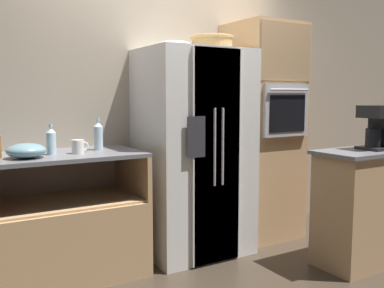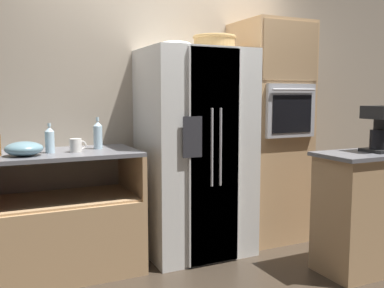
{
  "view_description": "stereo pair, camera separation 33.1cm",
  "coord_description": "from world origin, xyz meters",
  "px_view_note": "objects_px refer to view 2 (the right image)",
  "views": [
    {
      "loc": [
        -1.73,
        -3.07,
        1.36
      ],
      "look_at": [
        0.07,
        -0.02,
        0.96
      ],
      "focal_mm": 40.0,
      "sensor_mm": 36.0,
      "label": 1
    },
    {
      "loc": [
        -1.43,
        -3.22,
        1.36
      ],
      "look_at": [
        0.07,
        -0.02,
        0.96
      ],
      "focal_mm": 40.0,
      "sensor_mm": 36.0,
      "label": 2
    }
  ],
  "objects_px": {
    "bottle_short": "(98,135)",
    "mixing_bowl": "(24,149)",
    "coffee_maker": "(382,127)",
    "refrigerator": "(195,153)",
    "bottle_tall": "(50,140)",
    "wicker_basket": "(214,42)",
    "fruit_bowl": "(176,45)",
    "mug": "(76,145)",
    "wall_oven": "(269,132)"
  },
  "relations": [
    {
      "from": "coffee_maker",
      "to": "bottle_short",
      "type": "bearing_deg",
      "value": 151.83
    },
    {
      "from": "bottle_tall",
      "to": "bottle_short",
      "type": "distance_m",
      "value": 0.39
    },
    {
      "from": "mug",
      "to": "wicker_basket",
      "type": "bearing_deg",
      "value": 2.43
    },
    {
      "from": "wall_oven",
      "to": "coffee_maker",
      "type": "height_order",
      "value": "wall_oven"
    },
    {
      "from": "wicker_basket",
      "to": "wall_oven",
      "type": "bearing_deg",
      "value": 4.18
    },
    {
      "from": "fruit_bowl",
      "to": "bottle_short",
      "type": "distance_m",
      "value": 0.97
    },
    {
      "from": "bottle_short",
      "to": "coffee_maker",
      "type": "relative_size",
      "value": 0.72
    },
    {
      "from": "bottle_tall",
      "to": "wicker_basket",
      "type": "bearing_deg",
      "value": 0.59
    },
    {
      "from": "fruit_bowl",
      "to": "coffee_maker",
      "type": "relative_size",
      "value": 0.75
    },
    {
      "from": "mixing_bowl",
      "to": "bottle_tall",
      "type": "bearing_deg",
      "value": 24.9
    },
    {
      "from": "refrigerator",
      "to": "bottle_tall",
      "type": "relative_size",
      "value": 7.97
    },
    {
      "from": "refrigerator",
      "to": "fruit_bowl",
      "type": "height_order",
      "value": "fruit_bowl"
    },
    {
      "from": "refrigerator",
      "to": "coffee_maker",
      "type": "height_order",
      "value": "refrigerator"
    },
    {
      "from": "bottle_short",
      "to": "mug",
      "type": "distance_m",
      "value": 0.24
    },
    {
      "from": "refrigerator",
      "to": "bottle_short",
      "type": "distance_m",
      "value": 0.84
    },
    {
      "from": "fruit_bowl",
      "to": "wicker_basket",
      "type": "bearing_deg",
      "value": 1.11
    },
    {
      "from": "refrigerator",
      "to": "bottle_short",
      "type": "xyz_separation_m",
      "value": [
        -0.82,
        0.08,
        0.18
      ]
    },
    {
      "from": "bottle_tall",
      "to": "coffee_maker",
      "type": "xyz_separation_m",
      "value": [
        2.32,
        -0.95,
        0.08
      ]
    },
    {
      "from": "mug",
      "to": "refrigerator",
      "type": "bearing_deg",
      "value": 2.49
    },
    {
      "from": "bottle_short",
      "to": "mug",
      "type": "xyz_separation_m",
      "value": [
        -0.19,
        -0.13,
        -0.06
      ]
    },
    {
      "from": "bottle_short",
      "to": "mixing_bowl",
      "type": "height_order",
      "value": "bottle_short"
    },
    {
      "from": "refrigerator",
      "to": "wall_oven",
      "type": "distance_m",
      "value": 0.82
    },
    {
      "from": "refrigerator",
      "to": "mug",
      "type": "height_order",
      "value": "refrigerator"
    },
    {
      "from": "mug",
      "to": "coffee_maker",
      "type": "bearing_deg",
      "value": -23.19
    },
    {
      "from": "refrigerator",
      "to": "mixing_bowl",
      "type": "bearing_deg",
      "value": -176.13
    },
    {
      "from": "wicker_basket",
      "to": "bottle_short",
      "type": "distance_m",
      "value": 1.26
    },
    {
      "from": "bottle_short",
      "to": "mixing_bowl",
      "type": "bearing_deg",
      "value": -162.71
    },
    {
      "from": "refrigerator",
      "to": "fruit_bowl",
      "type": "relative_size",
      "value": 6.65
    },
    {
      "from": "refrigerator",
      "to": "coffee_maker",
      "type": "bearing_deg",
      "value": -40.51
    },
    {
      "from": "bottle_tall",
      "to": "mixing_bowl",
      "type": "height_order",
      "value": "bottle_tall"
    },
    {
      "from": "wall_oven",
      "to": "mug",
      "type": "height_order",
      "value": "wall_oven"
    },
    {
      "from": "coffee_maker",
      "to": "bottle_tall",
      "type": "bearing_deg",
      "value": 157.69
    },
    {
      "from": "mug",
      "to": "mixing_bowl",
      "type": "distance_m",
      "value": 0.37
    },
    {
      "from": "wall_oven",
      "to": "wicker_basket",
      "type": "height_order",
      "value": "wall_oven"
    },
    {
      "from": "wicker_basket",
      "to": "bottle_tall",
      "type": "bearing_deg",
      "value": -179.41
    },
    {
      "from": "bottle_short",
      "to": "mixing_bowl",
      "type": "relative_size",
      "value": 0.97
    },
    {
      "from": "wicker_basket",
      "to": "mixing_bowl",
      "type": "height_order",
      "value": "wicker_basket"
    },
    {
      "from": "fruit_bowl",
      "to": "bottle_tall",
      "type": "distance_m",
      "value": 1.25
    },
    {
      "from": "bottle_tall",
      "to": "refrigerator",
      "type": "bearing_deg",
      "value": 0.36
    },
    {
      "from": "wall_oven",
      "to": "mixing_bowl",
      "type": "height_order",
      "value": "wall_oven"
    },
    {
      "from": "wall_oven",
      "to": "fruit_bowl",
      "type": "bearing_deg",
      "value": -176.96
    },
    {
      "from": "bottle_tall",
      "to": "fruit_bowl",
      "type": "bearing_deg",
      "value": 0.41
    },
    {
      "from": "wall_oven",
      "to": "mug",
      "type": "relative_size",
      "value": 16.25
    },
    {
      "from": "fruit_bowl",
      "to": "bottle_tall",
      "type": "bearing_deg",
      "value": -179.59
    },
    {
      "from": "fruit_bowl",
      "to": "mug",
      "type": "height_order",
      "value": "fruit_bowl"
    },
    {
      "from": "bottle_tall",
      "to": "mixing_bowl",
      "type": "relative_size",
      "value": 0.84
    },
    {
      "from": "refrigerator",
      "to": "bottle_short",
      "type": "bearing_deg",
      "value": 174.34
    },
    {
      "from": "refrigerator",
      "to": "bottle_short",
      "type": "relative_size",
      "value": 6.93
    },
    {
      "from": "refrigerator",
      "to": "wall_oven",
      "type": "relative_size",
      "value": 0.86
    },
    {
      "from": "mixing_bowl",
      "to": "coffee_maker",
      "type": "xyz_separation_m",
      "value": [
        2.51,
        -0.87,
        0.13
      ]
    }
  ]
}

